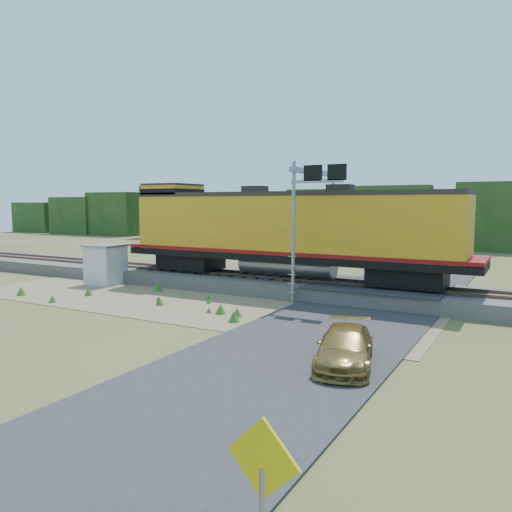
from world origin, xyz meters
The scene contains 12 objects.
ground centered at (0.00, 0.00, 0.00)m, with size 140.00×140.00×0.00m, color #475123.
ballast centered at (0.00, 6.00, 0.40)m, with size 70.00×5.00×0.80m, color slate.
rails centered at (0.00, 6.00, 0.88)m, with size 70.00×1.54×0.16m.
dirt_shoulder centered at (-2.00, 0.50, 0.01)m, with size 26.00×8.00×0.03m, color #8C7754.
road centered at (7.00, 0.74, 0.09)m, with size 7.00×66.00×0.86m.
tree_line_north centered at (0.00, 38.00, 3.07)m, with size 130.00×3.00×6.50m.
weed_clumps centered at (-3.50, 0.10, 0.00)m, with size 15.00×6.20×0.56m, color #31681D, non-canonical shape.
locomotive centered at (1.23, 6.00, 3.67)m, with size 21.31×3.25×5.50m.
shed centered at (-9.88, 2.94, 1.30)m, with size 2.27×2.27×2.57m.
signal_gantry centered at (3.65, 5.33, 5.48)m, with size 2.90×6.20×7.33m.
road_sign centered at (11.59, -15.32, 1.79)m, with size 0.98×0.14×2.84m.
car centered at (9.00, -5.07, 0.61)m, with size 1.71×4.21×1.22m, color olive.
Camera 1 is at (14.14, -20.01, 5.21)m, focal length 35.00 mm.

